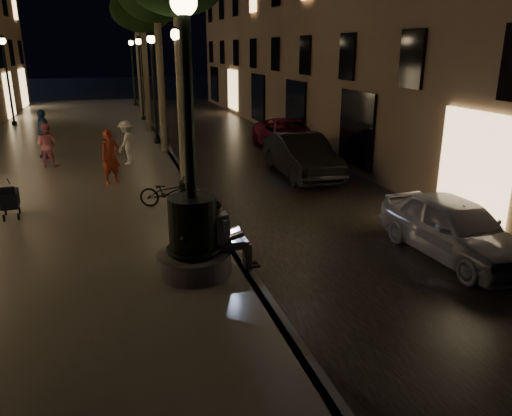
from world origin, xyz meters
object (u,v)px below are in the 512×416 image
object	(u,v)px
lamp_left_c	(6,68)
pedestrian_blue	(44,134)
pedestrian_red	(111,157)
pedestrian_white	(127,142)
lamp_curb_a	(179,87)
pedestrian_pink	(47,145)
lamp_curb_b	(153,74)
bicycle	(168,192)
seated_man_laptop	(225,233)
tree_third	(142,8)
tree_far	(135,10)
fountain_lamppost	(193,223)
car_front	(455,228)
stroller	(10,199)
car_second	(302,156)
car_third	(288,135)
lamp_curb_c	(140,67)

from	to	relation	value
lamp_left_c	pedestrian_blue	xyz separation A→B (m)	(2.62, -9.94, -2.10)
pedestrian_red	pedestrian_white	distance (m)	2.82
lamp_curb_a	pedestrian_pink	world-z (taller)	lamp_curb_a
lamp_curb_b	bicycle	distance (m)	10.06
seated_man_laptop	pedestrian_pink	distance (m)	11.17
tree_third	tree_far	bearing A→B (deg)	89.24
pedestrian_blue	fountain_lamppost	bearing A→B (deg)	-4.74
seated_man_laptop	pedestrian_white	world-z (taller)	pedestrian_white
car_front	pedestrian_pink	xyz separation A→B (m)	(-9.06, 10.70, 0.34)
pedestrian_pink	tree_third	bearing A→B (deg)	-95.65
stroller	car_second	xyz separation A→B (m)	(8.88, 2.67, 0.04)
seated_man_laptop	car_third	distance (m)	12.77
pedestrian_blue	car_third	bearing A→B (deg)	64.83
car_second	fountain_lamppost	bearing A→B (deg)	-123.67
tree_third	pedestrian_pink	bearing A→B (deg)	-119.01
tree_far	pedestrian_white	world-z (taller)	tree_far
seated_man_laptop	tree_far	size ratio (longest dim) A/B	0.19
seated_man_laptop	tree_far	distance (m)	24.62
car_third	pedestrian_pink	bearing A→B (deg)	-169.13
car_front	car_second	size ratio (longest dim) A/B	0.86
pedestrian_blue	car_second	bearing A→B (deg)	38.77
lamp_curb_c	fountain_lamppost	bearing A→B (deg)	-91.82
lamp_curb_a	bicycle	size ratio (longest dim) A/B	3.13
car_front	pedestrian_pink	distance (m)	14.02
car_front	pedestrian_pink	world-z (taller)	pedestrian_pink
pedestrian_pink	pedestrian_red	bearing A→B (deg)	148.51
pedestrian_pink	lamp_curb_c	bearing A→B (deg)	-86.63
lamp_left_c	car_front	xyz separation A→B (m)	(11.93, -22.33, -2.58)
tree_third	car_front	size ratio (longest dim) A/B	1.88
seated_man_laptop	pedestrian_white	distance (m)	10.15
lamp_curb_a	car_front	size ratio (longest dim) A/B	1.25
tree_third	car_second	distance (m)	12.84
lamp_curb_c	car_second	world-z (taller)	lamp_curb_c
lamp_curb_a	pedestrian_white	size ratio (longest dim) A/B	3.02
tree_third	lamp_curb_b	xyz separation A→B (m)	(0.00, -4.00, -2.90)
stroller	pedestrian_white	bearing A→B (deg)	55.86
tree_far	stroller	distance (m)	20.85
seated_man_laptop	lamp_curb_b	bearing A→B (deg)	89.65
tree_third	lamp_curb_b	bearing A→B (deg)	-90.00
stroller	pedestrian_white	xyz separation A→B (m)	(3.11, 5.55, 0.31)
lamp_curb_c	pedestrian_pink	bearing A→B (deg)	-109.99
tree_third	pedestrian_white	distance (m)	9.57
fountain_lamppost	tree_third	xyz separation A→B (m)	(0.70, 18.00, 4.93)
lamp_left_c	car_front	size ratio (longest dim) A/B	1.25
tree_third	tree_far	size ratio (longest dim) A/B	0.96
lamp_curb_a	tree_third	bearing A→B (deg)	90.00
lamp_curb_c	car_front	bearing A→B (deg)	-77.79
tree_third	bicycle	size ratio (longest dim) A/B	4.69
tree_third	pedestrian_white	size ratio (longest dim) A/B	4.52
stroller	car_third	size ratio (longest dim) A/B	0.20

